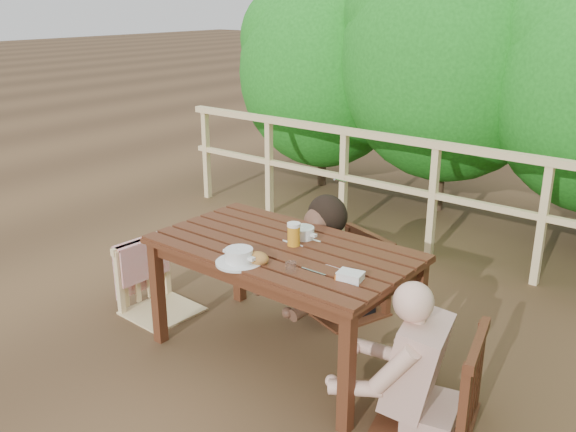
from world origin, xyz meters
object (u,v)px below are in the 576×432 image
Objects in this scene: chair_right at (433,335)px; chair_left at (158,251)px; tumbler at (291,268)px; soup_far at (302,234)px; soup_near at (239,256)px; table at (283,302)px; butter_tub at (350,277)px; woman at (347,221)px; beer_glass at (294,235)px; chair_far at (345,243)px; diner_right at (441,314)px; bread_roll at (259,258)px.

chair_left is at bearing -101.29° from chair_right.
soup_far is at bearing 120.37° from tumbler.
chair_right is 3.86× the size of soup_near.
chair_right is 4.14× the size of soup_far.
butter_tub is at bearing -14.68° from table.
tumbler is at bearing 125.31° from woman.
soup_far is 1.61× the size of beer_glass.
chair_right reaches higher than soup_far.
chair_far reaches higher than chair_left.
butter_tub is (-0.46, -0.11, 0.10)m from diner_right.
soup_far reaches higher than butter_tub.
chair_far is 1.07m from butter_tub.
woman reaches higher than soup_far.
chair_left reaches higher than butter_tub.
beer_glass is 0.38m from tumbler.
butter_tub is at bearing 13.65° from bread_roll.
soup_near is at bearing -100.55° from chair_left.
chair_far reaches higher than table.
beer_glass is (0.05, 0.04, 0.43)m from table.
chair_far is (0.98, 0.82, 0.05)m from chair_left.
tumbler is 0.52× the size of butter_tub.
chair_right is at bearing -2.31° from table.
chair_far is 0.73m from beer_glass.
chair_right is at bearing -4.90° from beer_glass.
chair_left is 0.73× the size of diner_right.
diner_right is 8.37× the size of beer_glass.
diner_right is 4.84× the size of soup_near.
butter_tub is at bearing 20.47° from tumbler.
bread_roll is (1.06, -0.16, 0.28)m from chair_left.
chair_left is 2.02m from chair_right.
soup_far is (-0.99, 0.21, 0.25)m from chair_right.
woman is 19.59× the size of tumbler.
diner_right is at bearing -11.59° from soup_far.
table is 0.43m from soup_far.
chair_far is at bearing 41.41° from diner_right.
bread_roll is 1.83× the size of tumbler.
diner_right is at bearing 76.61° from chair_right.
beer_glass is at bearing 71.86° from diner_right.
chair_left is at bearing 173.34° from tumbler.
woman reaches higher than diner_right.
chair_right is 7.71× the size of butter_tub.
table is 1.65× the size of chair_left.
diner_right reaches higher than chair_left.
soup_far reaches higher than table.
woman is 5.07× the size of soup_near.
woman is 0.70m from beer_glass.
chair_far is 7.77× the size of butter_tub.
woman is 1.07m from butter_tub.
woman reaches higher than chair_right.
chair_left is 1.12m from beer_glass.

